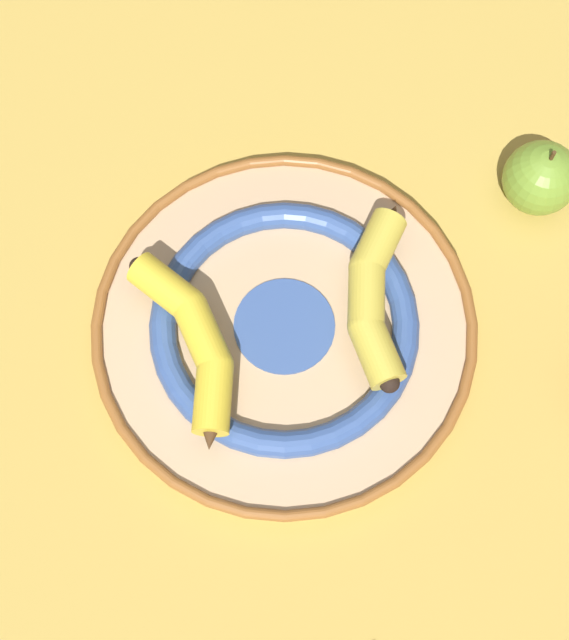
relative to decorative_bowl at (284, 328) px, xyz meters
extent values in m
plane|color=gold|center=(0.01, 0.00, -0.02)|extent=(2.80, 2.80, 0.00)
cylinder|color=tan|center=(0.00, 0.00, -0.01)|extent=(0.36, 0.36, 0.02)
torus|color=#385699|center=(0.00, 0.00, 0.01)|extent=(0.26, 0.26, 0.03)
cylinder|color=#385699|center=(0.00, 0.00, 0.00)|extent=(0.10, 0.10, 0.00)
torus|color=#995B28|center=(0.00, 0.00, 0.01)|extent=(0.37, 0.37, 0.01)
cylinder|color=yellow|center=(-0.08, -0.07, 0.04)|extent=(0.05, 0.07, 0.03)
cylinder|color=yellow|center=(-0.08, 0.00, 0.04)|extent=(0.05, 0.07, 0.03)
cylinder|color=yellow|center=(-0.11, 0.05, 0.04)|extent=(0.07, 0.07, 0.03)
sphere|color=yellow|center=(-0.07, -0.04, 0.04)|extent=(0.03, 0.03, 0.03)
sphere|color=yellow|center=(-0.09, 0.03, 0.04)|extent=(0.03, 0.03, 0.03)
cone|color=#472D19|center=(-0.09, -0.10, 0.04)|extent=(0.03, 0.04, 0.03)
sphere|color=black|center=(-0.13, 0.07, 0.04)|extent=(0.02, 0.02, 0.02)
cylinder|color=gold|center=(0.10, 0.05, 0.04)|extent=(0.06, 0.07, 0.03)
cylinder|color=gold|center=(0.08, 0.00, 0.04)|extent=(0.05, 0.06, 0.03)
cylinder|color=gold|center=(0.08, -0.05, 0.04)|extent=(0.04, 0.06, 0.03)
sphere|color=gold|center=(0.09, 0.03, 0.04)|extent=(0.03, 0.03, 0.03)
sphere|color=gold|center=(0.07, -0.03, 0.04)|extent=(0.03, 0.03, 0.03)
cone|color=#472D19|center=(0.12, 0.08, 0.04)|extent=(0.04, 0.04, 0.03)
sphere|color=black|center=(0.08, -0.08, 0.04)|extent=(0.02, 0.02, 0.02)
sphere|color=olive|center=(0.28, 0.10, 0.02)|extent=(0.08, 0.08, 0.08)
cylinder|color=#4C3319|center=(0.28, 0.10, 0.06)|extent=(0.00, 0.00, 0.01)
camera|label=1|loc=(-0.06, -0.28, 0.81)|focal=50.00mm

